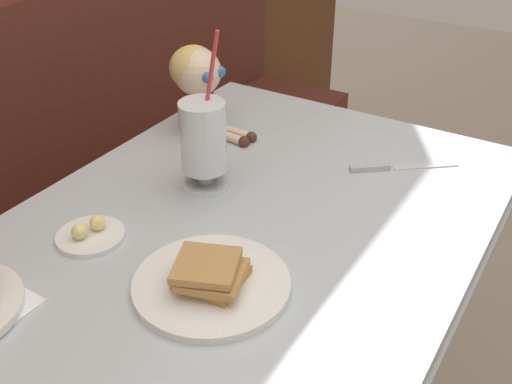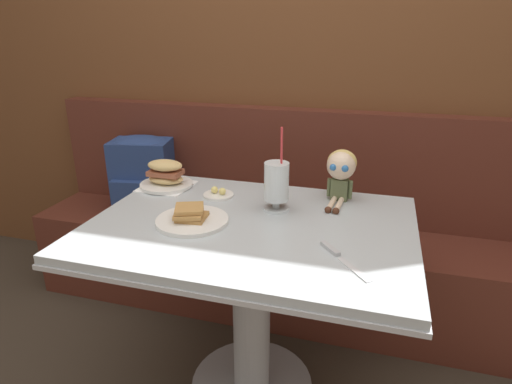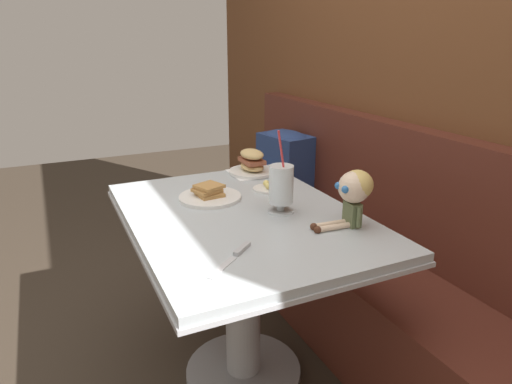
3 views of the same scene
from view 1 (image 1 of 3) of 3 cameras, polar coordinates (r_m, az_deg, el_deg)
The scene contains 7 objects.
booth_bench at distance 1.74m, azimuth -18.71°, elevation -7.58°, with size 2.60×0.48×1.00m.
diner_table at distance 1.26m, azimuth -0.71°, elevation -9.87°, with size 1.11×0.81×0.74m.
toast_plate at distance 0.97m, azimuth -4.16°, elevation -8.21°, with size 0.25×0.25×0.06m.
milkshake_glass at distance 1.19m, azimuth -4.88°, elevation 4.73°, with size 0.10×0.10×0.31m.
butter_saucer at distance 1.12m, azimuth -15.09°, elevation -3.78°, with size 0.12×0.12×0.04m.
butter_knife at distance 1.32m, azimuth 11.88°, elevation 2.27°, with size 0.16×0.19×0.01m.
seated_doll at distance 1.43m, azimuth -5.42°, elevation 10.60°, with size 0.12×0.22×0.20m.
Camera 1 is at (-0.80, -0.32, 1.38)m, focal length 43.27 mm.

